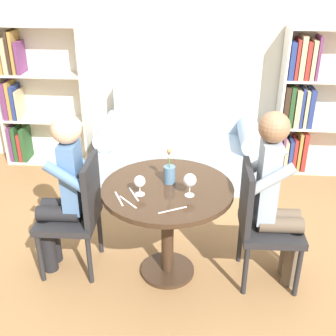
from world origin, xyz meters
The scene contains 17 objects.
ground_plane centered at (0.00, 0.00, 0.00)m, with size 16.00×16.00×0.00m, color olive.
back_wall centered at (0.00, 2.02, 1.35)m, with size 5.20×0.05×2.70m.
round_table centered at (0.00, 0.00, 0.58)m, with size 0.90×0.90×0.73m.
couch centered at (0.00, 1.60, 0.31)m, with size 1.65×0.80×0.92m.
bookshelf_left centered at (-1.63, 1.87, 0.76)m, with size 0.94×0.28×1.53m.
bookshelf_right centered at (1.36, 1.86, 0.75)m, with size 0.94×0.28×1.53m.
chair_left centered at (-0.65, 0.02, 0.49)m, with size 0.43×0.43×0.90m.
chair_right centered at (0.65, 0.00, 0.49)m, with size 0.43×0.43×0.90m.
person_left centered at (-0.74, 0.02, 0.65)m, with size 0.42×0.34×1.23m.
person_right centered at (0.74, 0.00, 0.68)m, with size 0.42×0.35×1.28m.
wine_glass_left centered at (-0.17, -0.11, 0.82)m, with size 0.08×0.08×0.14m.
wine_glass_right centered at (0.15, -0.10, 0.84)m, with size 0.09×0.09×0.16m.
flower_vase centered at (0.01, 0.07, 0.82)m, with size 0.08×0.08×0.27m.
knife_left_setting centered at (-0.21, -0.11, 0.73)m, with size 0.10×0.17×0.00m.
fork_left_setting centered at (-0.30, -0.18, 0.73)m, with size 0.09×0.18×0.00m.
knife_right_setting centered at (-0.24, -0.22, 0.73)m, with size 0.14×0.15×0.00m.
fork_right_setting centered at (0.06, -0.29, 0.73)m, with size 0.17×0.10×0.00m.
Camera 1 is at (0.20, -2.49, 2.12)m, focal length 45.00 mm.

